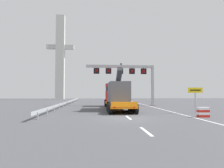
% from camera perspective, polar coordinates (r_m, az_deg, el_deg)
% --- Properties ---
extents(ground, '(112.00, 112.00, 0.00)m').
position_cam_1_polar(ground, '(17.34, 3.76, -9.96)').
color(ground, '#4C4C51').
extents(lane_markings, '(0.20, 75.91, 0.01)m').
position_cam_1_polar(lane_markings, '(47.80, -1.20, -5.20)').
color(lane_markings, silver).
rests_on(lane_markings, ground).
extents(edge_line_right, '(0.20, 63.00, 0.01)m').
position_cam_1_polar(edge_line_right, '(30.37, 12.12, -6.69)').
color(edge_line_right, silver).
rests_on(edge_line_right, ground).
extents(overhead_lane_gantry, '(11.84, 0.90, 7.23)m').
position_cam_1_polar(overhead_lane_gantry, '(33.15, 4.94, 3.34)').
color(overhead_lane_gantry, '#9EA0A5').
rests_on(overhead_lane_gantry, ground).
extents(heavy_haul_truck_orange, '(3.04, 14.07, 5.30)m').
position_cam_1_polar(heavy_haul_truck_orange, '(27.24, 1.24, -3.06)').
color(heavy_haul_truck_orange, orange).
rests_on(heavy_haul_truck_orange, ground).
extents(exit_sign_yellow, '(1.63, 0.15, 2.78)m').
position_cam_1_polar(exit_sign_yellow, '(22.72, 23.41, -2.60)').
color(exit_sign_yellow, '#9EA0A5').
rests_on(exit_sign_yellow, ground).
extents(crash_barrier_striped, '(1.01, 0.52, 0.90)m').
position_cam_1_polar(crash_barrier_striped, '(19.56, 25.35, -7.55)').
color(crash_barrier_striped, red).
rests_on(crash_barrier_striped, ground).
extents(guardrail_left, '(0.13, 37.25, 0.76)m').
position_cam_1_polar(guardrail_left, '(34.04, -13.00, -5.29)').
color(guardrail_left, '#999EA3').
rests_on(guardrail_left, ground).
extents(bridge_pylon_distant, '(9.00, 2.00, 28.22)m').
position_cam_1_polar(bridge_pylon_distant, '(67.60, -15.05, 8.01)').
color(bridge_pylon_distant, '#B7B7B2').
rests_on(bridge_pylon_distant, ground).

